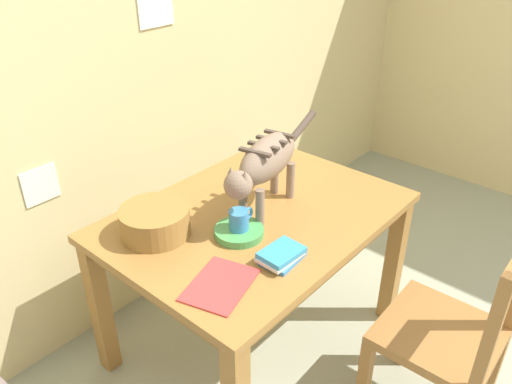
{
  "coord_description": "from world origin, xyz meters",
  "views": [
    {
      "loc": [
        -1.44,
        0.35,
        1.85
      ],
      "look_at": [
        -0.09,
        1.53,
        0.82
      ],
      "focal_mm": 35.72,
      "sensor_mm": 36.0,
      "label": 1
    }
  ],
  "objects_px": {
    "book_stack": "(282,255)",
    "wicker_basket": "(155,221)",
    "wooden_chair_near": "(451,335)",
    "cat": "(265,162)",
    "saucer_bowl": "(239,232)",
    "dining_table": "(256,230)",
    "coffee_mug": "(239,219)",
    "magazine": "(220,285)"
  },
  "relations": [
    {
      "from": "cat",
      "to": "coffee_mug",
      "type": "bearing_deg",
      "value": 90.2
    },
    {
      "from": "magazine",
      "to": "wooden_chair_near",
      "type": "relative_size",
      "value": 0.28
    },
    {
      "from": "cat",
      "to": "coffee_mug",
      "type": "relative_size",
      "value": 5.98
    },
    {
      "from": "saucer_bowl",
      "to": "coffee_mug",
      "type": "height_order",
      "value": "coffee_mug"
    },
    {
      "from": "saucer_bowl",
      "to": "coffee_mug",
      "type": "distance_m",
      "value": 0.06
    },
    {
      "from": "dining_table",
      "to": "coffee_mug",
      "type": "height_order",
      "value": "coffee_mug"
    },
    {
      "from": "dining_table",
      "to": "coffee_mug",
      "type": "bearing_deg",
      "value": -160.62
    },
    {
      "from": "dining_table",
      "to": "wicker_basket",
      "type": "height_order",
      "value": "wicker_basket"
    },
    {
      "from": "dining_table",
      "to": "saucer_bowl",
      "type": "relative_size",
      "value": 6.27
    },
    {
      "from": "cat",
      "to": "saucer_bowl",
      "type": "bearing_deg",
      "value": 90.0
    },
    {
      "from": "book_stack",
      "to": "wicker_basket",
      "type": "distance_m",
      "value": 0.51
    },
    {
      "from": "wooden_chair_near",
      "to": "coffee_mug",
      "type": "bearing_deg",
      "value": 110.33
    },
    {
      "from": "book_stack",
      "to": "wooden_chair_near",
      "type": "distance_m",
      "value": 0.7
    },
    {
      "from": "saucer_bowl",
      "to": "wicker_basket",
      "type": "relative_size",
      "value": 0.72
    },
    {
      "from": "saucer_bowl",
      "to": "wooden_chair_near",
      "type": "bearing_deg",
      "value": -67.87
    },
    {
      "from": "dining_table",
      "to": "coffee_mug",
      "type": "relative_size",
      "value": 10.33
    },
    {
      "from": "book_stack",
      "to": "wicker_basket",
      "type": "relative_size",
      "value": 0.65
    },
    {
      "from": "saucer_bowl",
      "to": "cat",
      "type": "bearing_deg",
      "value": 11.11
    },
    {
      "from": "cat",
      "to": "book_stack",
      "type": "relative_size",
      "value": 3.99
    },
    {
      "from": "dining_table",
      "to": "cat",
      "type": "height_order",
      "value": "cat"
    },
    {
      "from": "magazine",
      "to": "cat",
      "type": "bearing_deg",
      "value": 6.05
    },
    {
      "from": "cat",
      "to": "book_stack",
      "type": "height_order",
      "value": "cat"
    },
    {
      "from": "magazine",
      "to": "saucer_bowl",
      "type": "bearing_deg",
      "value": 13.84
    },
    {
      "from": "wooden_chair_near",
      "to": "book_stack",
      "type": "bearing_deg",
      "value": 119.83
    },
    {
      "from": "coffee_mug",
      "to": "wicker_basket",
      "type": "height_order",
      "value": "wicker_basket"
    },
    {
      "from": "coffee_mug",
      "to": "magazine",
      "type": "height_order",
      "value": "coffee_mug"
    },
    {
      "from": "wicker_basket",
      "to": "dining_table",
      "type": "bearing_deg",
      "value": -27.64
    },
    {
      "from": "wicker_basket",
      "to": "wooden_chair_near",
      "type": "bearing_deg",
      "value": -63.11
    },
    {
      "from": "book_stack",
      "to": "coffee_mug",
      "type": "bearing_deg",
      "value": 84.2
    },
    {
      "from": "magazine",
      "to": "coffee_mug",
      "type": "bearing_deg",
      "value": 13.49
    },
    {
      "from": "book_stack",
      "to": "dining_table",
      "type": "bearing_deg",
      "value": 56.79
    },
    {
      "from": "saucer_bowl",
      "to": "wooden_chair_near",
      "type": "relative_size",
      "value": 0.21
    },
    {
      "from": "saucer_bowl",
      "to": "book_stack",
      "type": "distance_m",
      "value": 0.23
    },
    {
      "from": "wicker_basket",
      "to": "wooden_chair_near",
      "type": "distance_m",
      "value": 1.19
    },
    {
      "from": "saucer_bowl",
      "to": "wooden_chair_near",
      "type": "distance_m",
      "value": 0.88
    },
    {
      "from": "book_stack",
      "to": "wooden_chair_near",
      "type": "height_order",
      "value": "wooden_chair_near"
    },
    {
      "from": "saucer_bowl",
      "to": "magazine",
      "type": "height_order",
      "value": "saucer_bowl"
    },
    {
      "from": "coffee_mug",
      "to": "book_stack",
      "type": "relative_size",
      "value": 0.67
    },
    {
      "from": "magazine",
      "to": "book_stack",
      "type": "relative_size",
      "value": 1.46
    },
    {
      "from": "dining_table",
      "to": "coffee_mug",
      "type": "distance_m",
      "value": 0.23
    },
    {
      "from": "dining_table",
      "to": "magazine",
      "type": "distance_m",
      "value": 0.49
    },
    {
      "from": "coffee_mug",
      "to": "wooden_chair_near",
      "type": "distance_m",
      "value": 0.9
    }
  ]
}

